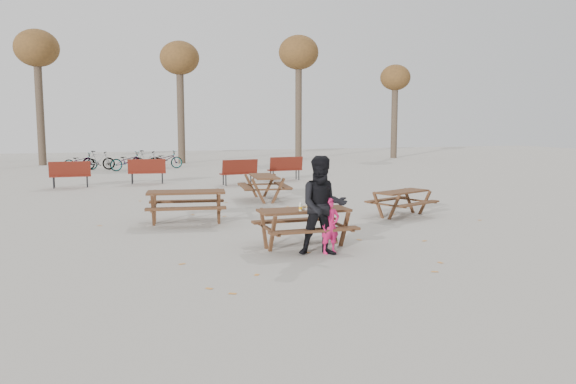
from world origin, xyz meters
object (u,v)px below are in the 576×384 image
object	(u,v)px
soda_bottle	(301,207)
adult	(323,206)
picnic_table_east	(402,203)
food_tray	(305,209)
picnic_table_north	(187,207)
picnic_table_far	(264,188)
child	(330,226)
main_picnic_table	(304,218)

from	to	relation	value
soda_bottle	adult	bearing A→B (deg)	-65.58
adult	picnic_table_east	world-z (taller)	adult
food_tray	adult	distance (m)	0.68
picnic_table_north	picnic_table_far	xyz separation A→B (m)	(3.00, 3.46, -0.01)
child	picnic_table_far	bearing A→B (deg)	74.20
food_tray	child	xyz separation A→B (m)	(0.30, -0.56, -0.26)
food_tray	picnic_table_far	size ratio (longest dim) A/B	0.10
adult	soda_bottle	bearing A→B (deg)	128.24
main_picnic_table	picnic_table_east	bearing A→B (deg)	35.61
adult	picnic_table_north	distance (m)	4.62
soda_bottle	picnic_table_far	size ratio (longest dim) A/B	0.09
picnic_table_north	picnic_table_far	distance (m)	4.58
child	main_picnic_table	bearing A→B (deg)	104.74
soda_bottle	picnic_table_north	bearing A→B (deg)	114.97
food_tray	child	bearing A→B (deg)	-61.70
adult	picnic_table_north	bearing A→B (deg)	128.72
child	adult	size ratio (longest dim) A/B	0.57
picnic_table_far	adult	bearing A→B (deg)	178.57
adult	picnic_table_far	world-z (taller)	adult
picnic_table_east	picnic_table_far	size ratio (longest dim) A/B	0.85
picnic_table_north	picnic_table_east	bearing A→B (deg)	2.14
soda_bottle	child	xyz separation A→B (m)	(0.44, -0.46, -0.31)
soda_bottle	picnic_table_far	world-z (taller)	soda_bottle
child	picnic_table_north	bearing A→B (deg)	108.36
main_picnic_table	picnic_table_north	xyz separation A→B (m)	(-1.83, 3.42, -0.18)
food_tray	child	size ratio (longest dim) A/B	0.17
main_picnic_table	child	size ratio (longest dim) A/B	1.68
food_tray	picnic_table_east	xyz separation A→B (m)	(3.80, 2.81, -0.45)
picnic_table_east	picnic_table_north	xyz separation A→B (m)	(-5.62, 0.71, 0.07)
main_picnic_table	soda_bottle	bearing A→B (deg)	-126.16
picnic_table_east	food_tray	bearing A→B (deg)	-166.01
food_tray	picnic_table_north	world-z (taller)	picnic_table_north
picnic_table_north	picnic_table_far	size ratio (longest dim) A/B	1.02
main_picnic_table	food_tray	xyz separation A→B (m)	(-0.01, -0.09, 0.21)
picnic_table_north	adult	bearing A→B (deg)	-55.80
soda_bottle	adult	size ratio (longest dim) A/B	0.09
picnic_table_far	child	bearing A→B (deg)	179.91
child	adult	bearing A→B (deg)	-164.29
soda_bottle	child	distance (m)	0.70
main_picnic_table	child	xyz separation A→B (m)	(0.29, -0.66, -0.05)
adult	picnic_table_north	xyz separation A→B (m)	(-1.93, 4.16, -0.53)
main_picnic_table	soda_bottle	world-z (taller)	soda_bottle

